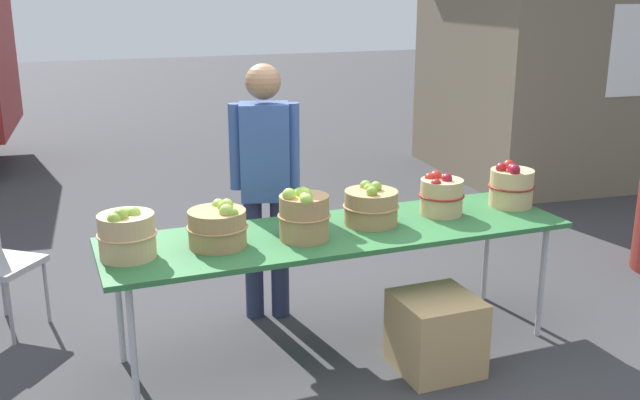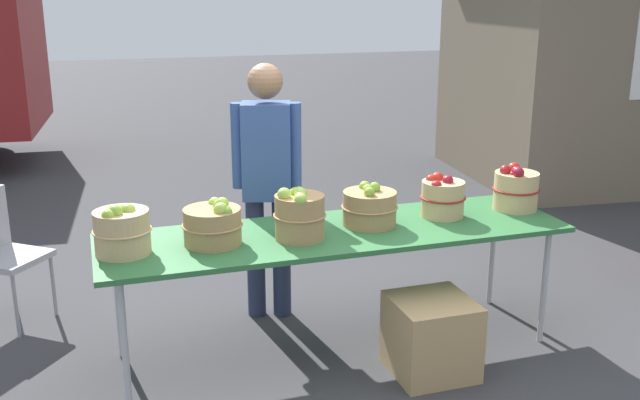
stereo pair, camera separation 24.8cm
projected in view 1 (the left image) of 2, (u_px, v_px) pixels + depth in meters
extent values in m
plane|color=#38383A|center=(338.00, 348.00, 4.41)|extent=(40.00, 40.00, 0.00)
cube|color=#2D6B38|center=(339.00, 233.00, 4.20)|extent=(2.70, 0.76, 0.03)
cylinder|color=#B2B2B7|center=(133.00, 351.00, 3.61)|extent=(0.04, 0.04, 0.72)
cylinder|color=#B2B2B7|center=(542.00, 282.00, 4.47)|extent=(0.04, 0.04, 0.72)
cylinder|color=#B2B2B7|center=(119.00, 304.00, 4.15)|extent=(0.04, 0.04, 0.72)
cylinder|color=#B2B2B7|center=(486.00, 250.00, 5.01)|extent=(0.04, 0.04, 0.72)
cylinder|color=tan|center=(127.00, 236.00, 3.74)|extent=(0.29, 0.29, 0.23)
torus|color=tan|center=(127.00, 234.00, 3.74)|extent=(0.31, 0.31, 0.01)
sphere|color=#9EC647|center=(133.00, 214.00, 3.72)|extent=(0.08, 0.08, 0.08)
sphere|color=#8CB738|center=(120.00, 215.00, 3.65)|extent=(0.07, 0.07, 0.07)
sphere|color=#8CB738|center=(114.00, 220.00, 3.62)|extent=(0.07, 0.07, 0.07)
sphere|color=#8CB738|center=(126.00, 215.00, 3.71)|extent=(0.07, 0.07, 0.07)
cylinder|color=#A87F51|center=(217.00, 228.00, 3.91)|extent=(0.31, 0.31, 0.20)
torus|color=#A87F51|center=(217.00, 227.00, 3.91)|extent=(0.33, 0.33, 0.01)
sphere|color=#8CB738|center=(224.00, 208.00, 3.93)|extent=(0.08, 0.08, 0.08)
sphere|color=#7AA833|center=(232.00, 214.00, 3.83)|extent=(0.06, 0.06, 0.06)
sphere|color=#9EC647|center=(227.00, 205.00, 3.91)|extent=(0.07, 0.07, 0.07)
sphere|color=#9EC647|center=(227.00, 211.00, 3.82)|extent=(0.08, 0.08, 0.08)
sphere|color=#9EC647|center=(219.00, 205.00, 3.99)|extent=(0.07, 0.07, 0.07)
cylinder|color=#A87F51|center=(304.00, 217.00, 4.02)|extent=(0.28, 0.28, 0.25)
torus|color=#A87F51|center=(304.00, 215.00, 4.02)|extent=(0.30, 0.30, 0.01)
sphere|color=#9EC647|center=(305.00, 194.00, 3.99)|extent=(0.08, 0.08, 0.08)
sphere|color=#9EC647|center=(306.00, 200.00, 3.88)|extent=(0.07, 0.07, 0.07)
sphere|color=#9EC647|center=(306.00, 199.00, 3.95)|extent=(0.08, 0.08, 0.08)
sphere|color=#9EC647|center=(289.00, 195.00, 3.94)|extent=(0.08, 0.08, 0.08)
sphere|color=#8CB738|center=(299.00, 193.00, 4.01)|extent=(0.07, 0.07, 0.07)
sphere|color=#9EC647|center=(303.00, 193.00, 4.00)|extent=(0.07, 0.07, 0.07)
cylinder|color=#A87F51|center=(371.00, 207.00, 4.28)|extent=(0.31, 0.31, 0.20)
torus|color=#A87F51|center=(371.00, 206.00, 4.28)|extent=(0.33, 0.33, 0.01)
sphere|color=#8CB738|center=(369.00, 189.00, 4.31)|extent=(0.06, 0.06, 0.06)
sphere|color=#7AA833|center=(366.00, 186.00, 4.34)|extent=(0.07, 0.07, 0.07)
sphere|color=#7AA833|center=(372.00, 192.00, 4.17)|extent=(0.07, 0.07, 0.07)
sphere|color=#7AA833|center=(376.00, 187.00, 4.27)|extent=(0.07, 0.07, 0.07)
cylinder|color=tan|center=(441.00, 197.00, 4.47)|extent=(0.26, 0.26, 0.22)
torus|color=maroon|center=(441.00, 195.00, 4.46)|extent=(0.28, 0.28, 0.01)
sphere|color=maroon|center=(447.00, 179.00, 4.41)|extent=(0.06, 0.06, 0.06)
sphere|color=maroon|center=(436.00, 184.00, 4.36)|extent=(0.07, 0.07, 0.07)
sphere|color=#B22319|center=(436.00, 176.00, 4.49)|extent=(0.08, 0.08, 0.08)
sphere|color=#B22319|center=(430.00, 178.00, 4.47)|extent=(0.07, 0.07, 0.07)
cylinder|color=tan|center=(511.00, 188.00, 4.64)|extent=(0.27, 0.27, 0.24)
torus|color=maroon|center=(511.00, 186.00, 4.64)|extent=(0.29, 0.29, 0.01)
sphere|color=maroon|center=(512.00, 169.00, 4.62)|extent=(0.07, 0.07, 0.07)
sphere|color=maroon|center=(513.00, 172.00, 4.56)|extent=(0.07, 0.07, 0.07)
sphere|color=#B22319|center=(509.00, 166.00, 4.67)|extent=(0.08, 0.08, 0.08)
sphere|color=maroon|center=(515.00, 170.00, 4.51)|extent=(0.07, 0.07, 0.07)
sphere|color=maroon|center=(501.00, 168.00, 4.59)|extent=(0.07, 0.07, 0.07)
cylinder|color=#262D4C|center=(280.00, 258.00, 4.74)|extent=(0.12, 0.12, 0.81)
cylinder|color=#262D4C|center=(254.00, 258.00, 4.73)|extent=(0.12, 0.12, 0.81)
cube|color=#334C8C|center=(265.00, 152.00, 4.54)|extent=(0.35, 0.30, 0.61)
sphere|color=#936B4C|center=(263.00, 82.00, 4.42)|extent=(0.22, 0.22, 0.22)
cylinder|color=#334C8C|center=(293.00, 146.00, 4.54)|extent=(0.08, 0.08, 0.54)
cylinder|color=#334C8C|center=(236.00, 147.00, 4.51)|extent=(0.08, 0.08, 0.54)
cube|color=black|center=(0.00, 35.00, 8.61)|extent=(0.19, 1.76, 0.80)
cube|color=#726651|center=(576.00, 60.00, 8.42)|extent=(3.21, 2.67, 2.60)
cube|color=#99999E|center=(2.00, 265.00, 4.52)|extent=(0.56, 0.56, 0.04)
cylinder|color=gray|center=(10.00, 313.00, 4.38)|extent=(0.02, 0.02, 0.42)
cylinder|color=gray|center=(47.00, 292.00, 4.69)|extent=(0.02, 0.02, 0.42)
cylinder|color=gray|center=(3.00, 286.00, 4.79)|extent=(0.02, 0.02, 0.42)
cube|color=tan|center=(436.00, 333.00, 4.11)|extent=(0.44, 0.44, 0.44)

